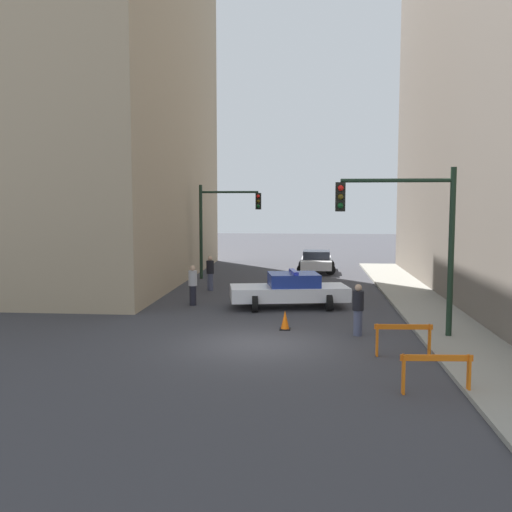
# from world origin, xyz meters

# --- Properties ---
(ground_plane) EXTENTS (120.00, 120.00, 0.00)m
(ground_plane) POSITION_xyz_m (0.00, 0.00, 0.00)
(ground_plane) COLOR #38383D
(sidewalk_right) EXTENTS (2.40, 44.00, 0.12)m
(sidewalk_right) POSITION_xyz_m (6.20, 0.00, 0.06)
(sidewalk_right) COLOR gray
(sidewalk_right) RESTS_ON ground_plane
(building_corner_left) EXTENTS (14.00, 20.00, 25.13)m
(building_corner_left) POSITION_xyz_m (-12.00, 14.00, 12.57)
(building_corner_left) COLOR tan
(building_corner_left) RESTS_ON ground_plane
(traffic_light_near) EXTENTS (3.64, 0.35, 5.20)m
(traffic_light_near) POSITION_xyz_m (4.73, 1.14, 3.53)
(traffic_light_near) COLOR black
(traffic_light_near) RESTS_ON sidewalk_right
(traffic_light_far) EXTENTS (3.44, 0.35, 5.20)m
(traffic_light_far) POSITION_xyz_m (-3.30, 14.41, 3.40)
(traffic_light_far) COLOR black
(traffic_light_far) RESTS_ON ground_plane
(police_car) EXTENTS (4.95, 2.87, 1.52)m
(police_car) POSITION_xyz_m (0.81, 6.05, 0.72)
(police_car) COLOR white
(police_car) RESTS_ON ground_plane
(parked_car_near) EXTENTS (2.34, 4.34, 1.31)m
(parked_car_near) POSITION_xyz_m (2.05, 17.96, 0.67)
(parked_car_near) COLOR silver
(parked_car_near) RESTS_ON ground_plane
(pedestrian_crossing) EXTENTS (0.42, 0.42, 1.66)m
(pedestrian_crossing) POSITION_xyz_m (-3.21, 6.20, 0.86)
(pedestrian_crossing) COLOR black
(pedestrian_crossing) RESTS_ON ground_plane
(pedestrian_corner) EXTENTS (0.50, 0.50, 1.66)m
(pedestrian_corner) POSITION_xyz_m (-3.17, 10.22, 0.86)
(pedestrian_corner) COLOR #474C66
(pedestrian_corner) RESTS_ON ground_plane
(pedestrian_sidewalk) EXTENTS (0.48, 0.48, 1.66)m
(pedestrian_sidewalk) POSITION_xyz_m (3.12, 1.40, 0.86)
(pedestrian_sidewalk) COLOR #474C66
(pedestrian_sidewalk) RESTS_ON ground_plane
(barrier_front) EXTENTS (1.60, 0.25, 0.90)m
(barrier_front) POSITION_xyz_m (4.37, -4.12, 0.62)
(barrier_front) COLOR orange
(barrier_front) RESTS_ON ground_plane
(barrier_mid) EXTENTS (1.60, 0.25, 0.90)m
(barrier_mid) POSITION_xyz_m (4.16, -0.99, 0.62)
(barrier_mid) COLOR orange
(barrier_mid) RESTS_ON ground_plane
(traffic_cone) EXTENTS (0.36, 0.36, 0.66)m
(traffic_cone) POSITION_xyz_m (0.77, 2.03, 0.32)
(traffic_cone) COLOR black
(traffic_cone) RESTS_ON ground_plane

